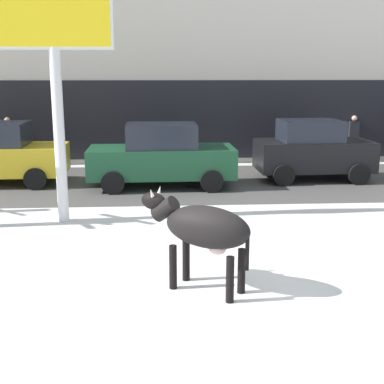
{
  "coord_description": "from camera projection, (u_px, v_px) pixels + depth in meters",
  "views": [
    {
      "loc": [
        -0.48,
        -7.25,
        3.29
      ],
      "look_at": [
        0.11,
        2.22,
        1.1
      ],
      "focal_mm": 48.83,
      "sensor_mm": 36.0,
      "label": 1
    }
  ],
  "objects": [
    {
      "name": "cow_black",
      "position": [
        203.0,
        228.0,
        7.86
      ],
      "size": [
        1.8,
        1.41,
        1.54
      ],
      "color": "black",
      "rests_on": "ground"
    },
    {
      "name": "pedestrian_near_billboard",
      "position": [
        353.0,
        139.0,
        19.25
      ],
      "size": [
        0.36,
        0.24,
        1.73
      ],
      "color": "#282833",
      "rests_on": "ground"
    },
    {
      "name": "car_black_hatchback",
      "position": [
        313.0,
        150.0,
        16.12
      ],
      "size": [
        3.53,
        1.97,
        1.86
      ],
      "color": "black",
      "rests_on": "ground"
    },
    {
      "name": "billboard",
      "position": [
        53.0,
        21.0,
        10.81
      ],
      "size": [
        2.52,
        0.28,
        5.56
      ],
      "color": "silver",
      "rests_on": "ground"
    },
    {
      "name": "ground_plane",
      "position": [
        194.0,
        297.0,
        7.82
      ],
      "size": [
        120.0,
        120.0,
        0.0
      ],
      "primitive_type": "plane",
      "color": "white"
    },
    {
      "name": "road_strip",
      "position": [
        176.0,
        183.0,
        15.85
      ],
      "size": [
        60.0,
        5.6,
        0.01
      ],
      "primitive_type": "cube",
      "color": "#514F4C",
      "rests_on": "ground"
    },
    {
      "name": "car_darkgreen_sedan",
      "position": [
        162.0,
        156.0,
        15.12
      ],
      "size": [
        4.23,
        2.04,
        1.84
      ],
      "color": "#194C2D",
      "rests_on": "ground"
    },
    {
      "name": "pedestrian_by_cars",
      "position": [
        9.0,
        141.0,
        18.5
      ],
      "size": [
        0.36,
        0.24,
        1.73
      ],
      "color": "#282833",
      "rests_on": "ground"
    }
  ]
}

